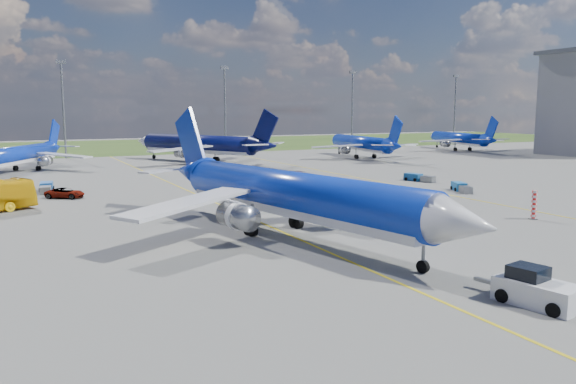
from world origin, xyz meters
name	(u,v)px	position (x,y,z in m)	size (l,w,h in m)	color
ground	(370,270)	(0.00, 0.00, 0.00)	(400.00, 400.00, 0.00)	#5B5B58
grass_strip	(88,147)	(0.00, 150.00, 0.00)	(400.00, 80.00, 0.01)	#2D4719
taxiway_lines	(231,209)	(0.17, 27.70, 0.01)	(60.25, 160.00, 0.02)	gold
floodlight_masts	(149,105)	(10.00, 110.00, 12.56)	(202.20, 0.50, 22.70)	slate
warning_post	(534,205)	(26.00, 8.00, 1.50)	(0.50, 0.50, 3.00)	red
bg_jet_nnw	(21,172)	(-20.33, 81.88, 0.00)	(26.47, 34.75, 9.10)	#0C2CAE
bg_jet_n	(198,162)	(14.98, 86.65, 0.00)	(32.46, 42.60, 11.16)	#070C40
bg_jet_ne	(361,158)	(53.16, 80.18, 0.00)	(28.54, 37.46, 9.81)	#0C2CAE
bg_jet_ene	(458,150)	(91.99, 88.86, 0.00)	(27.58, 36.20, 9.48)	#0C2CAE
main_airliner	(293,237)	(-0.05, 11.75, 0.00)	(32.60, 42.78, 11.20)	#0C2CAE
pushback_tug	(536,290)	(4.53, -10.11, 0.88)	(3.28, 6.59, 2.19)	silver
service_car_b	(65,193)	(-16.07, 44.78, 0.67)	(2.22, 4.82, 1.34)	#999999
service_car_c	(299,176)	(19.47, 47.94, 0.65)	(1.83, 4.51, 1.31)	#999999
baggage_tug_w	(461,188)	(33.85, 26.60, 0.54)	(3.34, 5.24, 1.15)	#1C64A8
baggage_tug_c	(46,188)	(-17.87, 51.80, 0.59)	(2.10, 5.76, 1.26)	#1B52A2
baggage_tug_e	(418,178)	(35.95, 38.26, 0.54)	(2.79, 5.32, 1.16)	#195698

